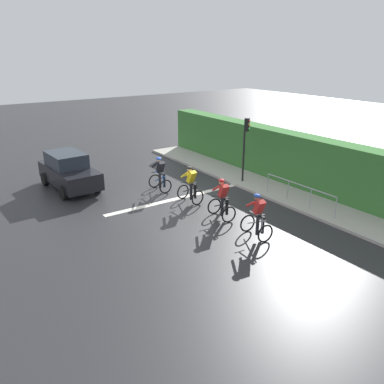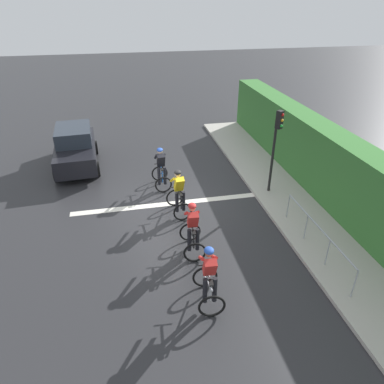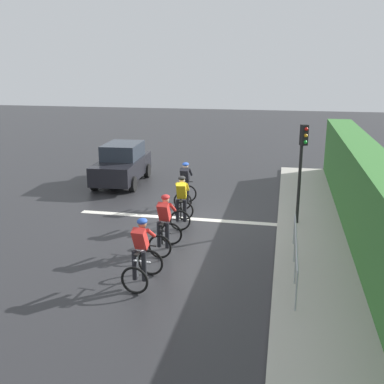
{
  "view_description": "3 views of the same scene",
  "coord_description": "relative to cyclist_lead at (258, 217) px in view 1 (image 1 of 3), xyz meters",
  "views": [
    {
      "loc": [
        8.88,
        14.24,
        6.45
      ],
      "look_at": [
        0.24,
        1.6,
        0.89
      ],
      "focal_mm": 36.69,
      "sensor_mm": 36.0,
      "label": 1
    },
    {
      "loc": [
        1.36,
        11.13,
        6.88
      ],
      "look_at": [
        -0.72,
        1.13,
        1.11
      ],
      "focal_mm": 32.86,
      "sensor_mm": 36.0,
      "label": 2
    },
    {
      "loc": [
        -3.53,
        14.38,
        5.11
      ],
      "look_at": [
        -0.72,
        0.75,
        1.2
      ],
      "focal_mm": 42.44,
      "sensor_mm": 36.0,
      "label": 3
    }
  ],
  "objects": [
    {
      "name": "pedestrian_railing_kerbside",
      "position": [
        -3.58,
        -1.2,
        0.0
      ],
      "size": [
        0.05,
        3.82,
        1.03
      ],
      "color": "#999EA3",
      "rests_on": "ground"
    },
    {
      "name": "cyclist_mid",
      "position": [
        0.01,
        -4.27,
        0.0
      ],
      "size": [
        0.79,
        1.15,
        1.66
      ],
      "color": "black",
      "rests_on": "ground"
    },
    {
      "name": "road_marking_stop_line",
      "position": [
        0.36,
        -4.98,
        -0.79
      ],
      "size": [
        7.0,
        0.3,
        0.01
      ],
      "primitive_type": "cube",
      "color": "silver",
      "rests_on": "ground"
    },
    {
      "name": "cyclist_second",
      "position": [
        -0.02,
        -2.05,
        0.0
      ],
      "size": [
        0.74,
        1.12,
        1.66
      ],
      "color": "black",
      "rests_on": "ground"
    },
    {
      "name": "traffic_light_near_crossing",
      "position": [
        -3.73,
        -4.95,
        1.43
      ],
      "size": [
        0.27,
        0.29,
        3.34
      ],
      "color": "black",
      "rests_on": "ground"
    },
    {
      "name": "car_black",
      "position": [
        3.86,
        -9.22,
        0.08
      ],
      "size": [
        2.08,
        4.2,
        1.76
      ],
      "color": "black",
      "rests_on": "ground"
    },
    {
      "name": "sidewalk_kerb",
      "position": [
        -4.48,
        -2.9,
        -0.74
      ],
      "size": [
        2.8,
        21.0,
        0.12
      ],
      "primitive_type": "cube",
      "color": "#ADA89E",
      "rests_on": "ground"
    },
    {
      "name": "stone_wall_low",
      "position": [
        -5.38,
        -2.9,
        -0.56
      ],
      "size": [
        0.44,
        21.0,
        0.48
      ],
      "primitive_type": "cube",
      "color": "gray",
      "rests_on": "ground"
    },
    {
      "name": "hedge_wall",
      "position": [
        -5.68,
        -2.9,
        0.51
      ],
      "size": [
        1.1,
        21.0,
        2.61
      ],
      "primitive_type": "cube",
      "color": "#387533",
      "rests_on": "ground"
    },
    {
      "name": "ground_plane",
      "position": [
        0.36,
        -4.9,
        -0.8
      ],
      "size": [
        80.0,
        80.0,
        0.0
      ],
      "primitive_type": "plane",
      "color": "#28282B"
    },
    {
      "name": "cyclist_fourth",
      "position": [
        0.36,
        -6.37,
        0.0
      ],
      "size": [
        0.7,
        1.1,
        1.66
      ],
      "color": "black",
      "rests_on": "ground"
    },
    {
      "name": "cyclist_lead",
      "position": [
        0.0,
        0.0,
        0.0
      ],
      "size": [
        0.76,
        1.13,
        1.66
      ],
      "color": "black",
      "rests_on": "ground"
    }
  ]
}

